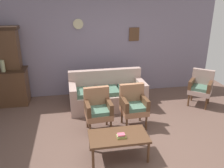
% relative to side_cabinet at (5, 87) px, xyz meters
% --- Properties ---
extents(ground_plane, '(7.68, 7.68, 0.00)m').
position_rel_side_cabinet_xyz_m(ground_plane, '(2.53, -2.25, -0.47)').
color(ground_plane, brown).
extents(wall_back_with_decor, '(6.40, 0.09, 2.70)m').
position_rel_side_cabinet_xyz_m(wall_back_with_decor, '(2.53, 0.38, 0.89)').
color(wall_back_with_decor, gray).
rests_on(wall_back_with_decor, ground).
extents(side_cabinet, '(1.16, 0.55, 0.93)m').
position_rel_side_cabinet_xyz_m(side_cabinet, '(0.00, 0.00, 0.00)').
color(side_cabinet, brown).
rests_on(side_cabinet, ground).
extents(vase_on_cabinet, '(0.10, 0.10, 0.28)m').
position_rel_side_cabinet_xyz_m(vase_on_cabinet, '(0.08, -0.19, 0.60)').
color(vase_on_cabinet, '#9BA076').
rests_on(vase_on_cabinet, side_cabinet).
extents(floral_couch, '(1.86, 0.84, 0.90)m').
position_rel_side_cabinet_xyz_m(floral_couch, '(2.52, -0.62, -0.14)').
color(floral_couch, tan).
rests_on(floral_couch, ground).
extents(armchair_near_couch_end, '(0.55, 0.52, 0.90)m').
position_rel_side_cabinet_xyz_m(armchair_near_couch_end, '(2.17, -1.66, 0.03)').
color(armchair_near_couch_end, '#9E6B4C').
rests_on(armchair_near_couch_end, ground).
extents(armchair_by_doorway, '(0.54, 0.51, 0.90)m').
position_rel_side_cabinet_xyz_m(armchair_by_doorway, '(2.92, -1.61, 0.03)').
color(armchair_by_doorway, '#9E6B4C').
rests_on(armchair_by_doorway, ground).
extents(wingback_chair_by_fireplace, '(0.71, 0.71, 0.90)m').
position_rel_side_cabinet_xyz_m(wingback_chair_by_fireplace, '(4.86, -0.90, 0.03)').
color(wingback_chair_by_fireplace, tan).
rests_on(wingback_chair_by_fireplace, ground).
extents(coffee_table, '(1.00, 0.56, 0.42)m').
position_rel_side_cabinet_xyz_m(coffee_table, '(2.40, -2.58, -0.09)').
color(coffee_table, brown).
rests_on(coffee_table, ground).
extents(book_stack_on_table, '(0.16, 0.11, 0.07)m').
position_rel_side_cabinet_xyz_m(book_stack_on_table, '(2.43, -2.66, -0.02)').
color(book_stack_on_table, '#959847').
rests_on(book_stack_on_table, coffee_table).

